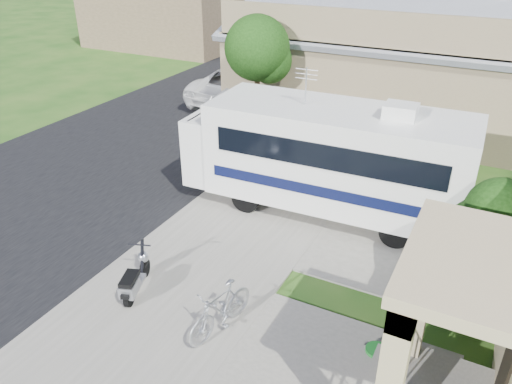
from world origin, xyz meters
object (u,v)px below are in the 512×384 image
at_px(bicycle, 221,311).
at_px(van, 306,51).
at_px(pickup_truck, 248,83).
at_px(scooter, 135,279).
at_px(garden_hose, 376,354).
at_px(motorhome, 327,155).
at_px(shrub, 495,246).

height_order(bicycle, van, van).
distance_m(bicycle, pickup_truck, 15.14).
distance_m(scooter, bicycle, 2.28).
bearing_deg(pickup_truck, garden_hose, 133.66).
distance_m(motorhome, bicycle, 5.78).
bearing_deg(scooter, motorhome, 47.14).
bearing_deg(bicycle, pickup_truck, 128.06).
distance_m(motorhome, scooter, 6.14).
bearing_deg(van, bicycle, -68.25).
xyz_separation_m(motorhome, garden_hose, (2.90, -4.91, -1.63)).
relative_size(motorhome, pickup_truck, 1.24).
height_order(pickup_truck, van, pickup_truck).
distance_m(scooter, pickup_truck, 14.17).
xyz_separation_m(motorhome, bicycle, (-0.07, -5.65, -1.19)).
xyz_separation_m(motorhome, shrub, (4.50, -2.47, -0.15)).
relative_size(shrub, bicycle, 1.75).
xyz_separation_m(motorhome, van, (-6.91, 15.54, -0.85)).
relative_size(motorhome, van, 1.32).
relative_size(van, garden_hose, 14.10).
bearing_deg(bicycle, van, 119.96).
relative_size(scooter, van, 0.24).
relative_size(motorhome, shrub, 2.57).
height_order(bicycle, pickup_truck, pickup_truck).
xyz_separation_m(van, garden_hose, (9.82, -20.45, -0.78)).
distance_m(scooter, van, 21.56).
relative_size(motorhome, bicycle, 4.49).
relative_size(shrub, garden_hose, 7.23).
height_order(motorhome, pickup_truck, motorhome).
bearing_deg(pickup_truck, shrub, 143.97).
height_order(scooter, bicycle, bicycle).
bearing_deg(shrub, pickup_truck, 137.09).
bearing_deg(van, pickup_truck, -84.57).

